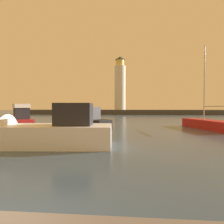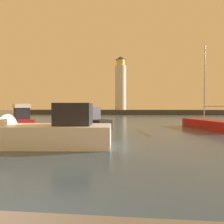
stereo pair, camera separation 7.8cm
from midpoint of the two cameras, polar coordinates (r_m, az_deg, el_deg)
ground_plane at (r=31.51m, az=-0.18°, el=-2.89°), size 220.00×220.00×0.00m
breakwater at (r=60.08m, az=2.01°, el=-0.01°), size 68.27×4.72×1.57m
lighthouse at (r=60.53m, az=2.60°, el=8.91°), size 3.72×3.72×18.16m
motorboat_1 at (r=21.91m, az=-9.31°, el=-2.97°), size 7.08×6.43×2.81m
motorboat_2 at (r=25.03m, az=-27.82°, el=-2.16°), size 5.88×6.56×3.23m
motorboat_3 at (r=12.17m, az=-24.21°, el=-6.21°), size 9.11×3.19×3.27m
sailboat_moored at (r=22.49m, az=28.76°, el=-3.47°), size 3.61×7.68×9.57m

